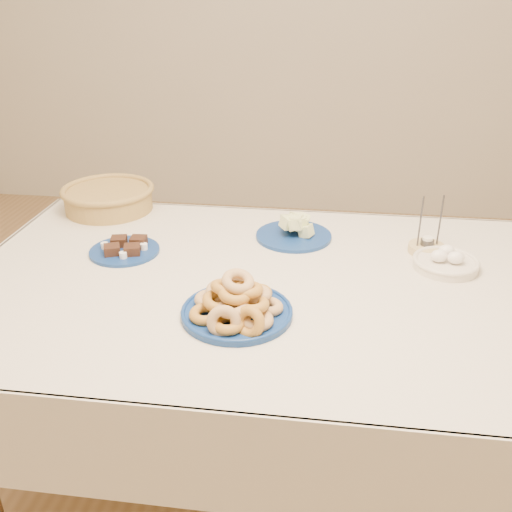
{
  "coord_description": "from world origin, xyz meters",
  "views": [
    {
      "loc": [
        0.18,
        -1.41,
        1.52
      ],
      "look_at": [
        0.0,
        -0.05,
        0.85
      ],
      "focal_mm": 40.0,
      "sensor_mm": 36.0,
      "label": 1
    }
  ],
  "objects_px": {
    "donut_platter": "(237,305)",
    "egg_bowl": "(446,262)",
    "melon_plate": "(295,229)",
    "candle_holder": "(427,247)",
    "brownie_plate": "(125,249)",
    "wicker_basket": "(108,197)",
    "dining_table": "(258,312)"
  },
  "relations": [
    {
      "from": "dining_table",
      "to": "brownie_plate",
      "type": "xyz_separation_m",
      "value": [
        -0.43,
        0.12,
        0.12
      ]
    },
    {
      "from": "donut_platter",
      "to": "egg_bowl",
      "type": "relative_size",
      "value": 1.37
    },
    {
      "from": "donut_platter",
      "to": "egg_bowl",
      "type": "height_order",
      "value": "donut_platter"
    },
    {
      "from": "brownie_plate",
      "to": "candle_holder",
      "type": "xyz_separation_m",
      "value": [
        0.93,
        0.13,
        0.01
      ]
    },
    {
      "from": "dining_table",
      "to": "melon_plate",
      "type": "distance_m",
      "value": 0.34
    },
    {
      "from": "candle_holder",
      "to": "egg_bowl",
      "type": "bearing_deg",
      "value": -68.11
    },
    {
      "from": "wicker_basket",
      "to": "candle_holder",
      "type": "height_order",
      "value": "candle_holder"
    },
    {
      "from": "donut_platter",
      "to": "candle_holder",
      "type": "height_order",
      "value": "candle_holder"
    },
    {
      "from": "donut_platter",
      "to": "brownie_plate",
      "type": "distance_m",
      "value": 0.52
    },
    {
      "from": "dining_table",
      "to": "egg_bowl",
      "type": "bearing_deg",
      "value": 15.38
    },
    {
      "from": "brownie_plate",
      "to": "wicker_basket",
      "type": "distance_m",
      "value": 0.39
    },
    {
      "from": "melon_plate",
      "to": "egg_bowl",
      "type": "bearing_deg",
      "value": -19.17
    },
    {
      "from": "dining_table",
      "to": "candle_holder",
      "type": "relative_size",
      "value": 9.18
    },
    {
      "from": "brownie_plate",
      "to": "candle_holder",
      "type": "bearing_deg",
      "value": 7.86
    },
    {
      "from": "melon_plate",
      "to": "candle_holder",
      "type": "xyz_separation_m",
      "value": [
        0.42,
        -0.06,
        -0.01
      ]
    },
    {
      "from": "egg_bowl",
      "to": "dining_table",
      "type": "bearing_deg",
      "value": -164.62
    },
    {
      "from": "melon_plate",
      "to": "egg_bowl",
      "type": "distance_m",
      "value": 0.48
    },
    {
      "from": "donut_platter",
      "to": "brownie_plate",
      "type": "relative_size",
      "value": 1.07
    },
    {
      "from": "donut_platter",
      "to": "candle_holder",
      "type": "xyz_separation_m",
      "value": [
        0.52,
        0.45,
        -0.02
      ]
    },
    {
      "from": "dining_table",
      "to": "candle_holder",
      "type": "bearing_deg",
      "value": 26.88
    },
    {
      "from": "melon_plate",
      "to": "candle_holder",
      "type": "distance_m",
      "value": 0.42
    },
    {
      "from": "melon_plate",
      "to": "egg_bowl",
      "type": "height_order",
      "value": "melon_plate"
    },
    {
      "from": "donut_platter",
      "to": "melon_plate",
      "type": "height_order",
      "value": "donut_platter"
    },
    {
      "from": "brownie_plate",
      "to": "egg_bowl",
      "type": "height_order",
      "value": "egg_bowl"
    },
    {
      "from": "dining_table",
      "to": "melon_plate",
      "type": "bearing_deg",
      "value": 75.58
    },
    {
      "from": "melon_plate",
      "to": "brownie_plate",
      "type": "distance_m",
      "value": 0.55
    },
    {
      "from": "candle_holder",
      "to": "melon_plate",
      "type": "bearing_deg",
      "value": 172.37
    },
    {
      "from": "dining_table",
      "to": "egg_bowl",
      "type": "relative_size",
      "value": 8.12
    },
    {
      "from": "donut_platter",
      "to": "egg_bowl",
      "type": "xyz_separation_m",
      "value": [
        0.56,
        0.35,
        -0.01
      ]
    },
    {
      "from": "donut_platter",
      "to": "egg_bowl",
      "type": "bearing_deg",
      "value": 31.67
    },
    {
      "from": "donut_platter",
      "to": "candle_holder",
      "type": "distance_m",
      "value": 0.69
    },
    {
      "from": "wicker_basket",
      "to": "brownie_plate",
      "type": "bearing_deg",
      "value": -62.38
    }
  ]
}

